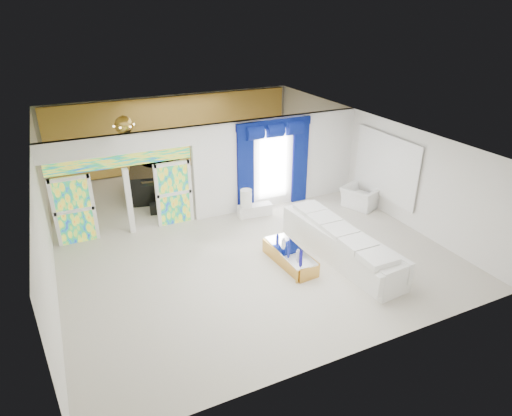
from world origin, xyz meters
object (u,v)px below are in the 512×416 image
coffee_table (290,257)px  console_table (255,210)px  white_sofa (340,245)px  armchair (360,197)px  grand_piano (153,181)px

coffee_table → console_table: size_ratio=1.63×
white_sofa → armchair: white_sofa is taller
armchair → grand_piano: (-6.01, 4.00, 0.15)m
white_sofa → grand_piano: (-3.50, 6.41, 0.11)m
console_table → armchair: armchair is taller
white_sofa → coffee_table: white_sofa is taller
armchair → grand_piano: 7.22m
white_sofa → grand_piano: 7.31m
coffee_table → console_table: 3.06m
console_table → armchair: 3.59m
console_table → armchair: (3.46, -0.92, 0.17)m
white_sofa → console_table: (-0.95, 3.33, -0.21)m
white_sofa → grand_piano: grand_piano is taller
armchair → grand_piano: bearing=34.3°
coffee_table → console_table: coffee_table is taller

